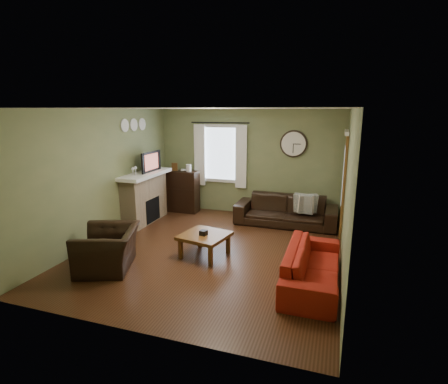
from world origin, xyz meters
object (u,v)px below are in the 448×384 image
(bookshelf, at_px, (181,191))
(sofa_brown, at_px, (286,211))
(coffee_table, at_px, (205,245))
(armchair, at_px, (108,249))
(sofa_red, at_px, (312,266))

(bookshelf, xyz_separation_m, sofa_brown, (2.73, -0.24, -0.20))
(sofa_brown, bearing_deg, coffee_table, -116.31)
(sofa_brown, relative_size, armchair, 2.18)
(bookshelf, height_order, sofa_red, bookshelf)
(sofa_red, bearing_deg, sofa_brown, 16.82)
(bookshelf, relative_size, coffee_table, 1.37)
(sofa_brown, height_order, armchair, armchair)
(sofa_red, relative_size, armchair, 1.87)
(armchair, bearing_deg, sofa_red, 78.45)
(bookshelf, bearing_deg, armchair, -85.25)
(bookshelf, bearing_deg, sofa_red, -39.49)
(bookshelf, distance_m, armchair, 3.46)
(bookshelf, xyz_separation_m, coffee_table, (1.62, -2.48, -0.32))
(sofa_red, relative_size, coffee_table, 2.52)
(sofa_brown, relative_size, sofa_red, 1.16)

